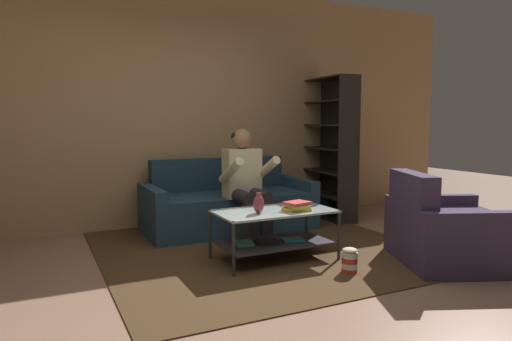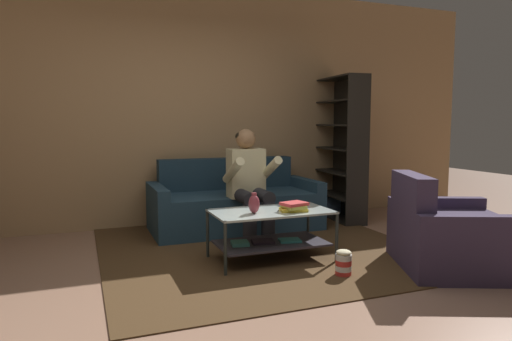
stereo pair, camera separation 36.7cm
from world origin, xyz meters
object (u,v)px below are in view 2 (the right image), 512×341
(book_stack, at_px, (294,207))
(armchair, at_px, (449,237))
(popcorn_tub, at_px, (344,263))
(bookshelf, at_px, (340,156))
(person_seated_center, at_px, (250,180))
(vase, at_px, (254,204))
(coffee_table, at_px, (270,228))
(couch, at_px, (234,205))

(book_stack, xyz_separation_m, armchair, (1.15, -0.66, -0.22))
(popcorn_tub, bearing_deg, bookshelf, 59.29)
(person_seated_center, height_order, vase, person_seated_center)
(bookshelf, bearing_deg, armchair, -96.89)
(coffee_table, distance_m, armchair, 1.53)
(vase, height_order, armchair, armchair)
(popcorn_tub, bearing_deg, vase, 136.20)
(person_seated_center, xyz_separation_m, book_stack, (0.09, -0.88, -0.14))
(book_stack, distance_m, popcorn_tub, 0.67)
(armchair, bearing_deg, popcorn_tub, 170.49)
(coffee_table, height_order, bookshelf, bookshelf)
(person_seated_center, distance_m, book_stack, 0.89)
(couch, bearing_deg, popcorn_tub, -80.93)
(book_stack, bearing_deg, couch, 93.82)
(person_seated_center, bearing_deg, vase, -107.83)
(vase, relative_size, bookshelf, 0.10)
(book_stack, distance_m, armchair, 1.34)
(bookshelf, relative_size, armchair, 1.49)
(book_stack, height_order, popcorn_tub, book_stack)
(bookshelf, distance_m, popcorn_tub, 2.46)
(couch, bearing_deg, armchair, -58.78)
(vase, bearing_deg, popcorn_tub, -43.80)
(bookshelf, bearing_deg, popcorn_tub, -120.71)
(bookshelf, bearing_deg, vase, -140.14)
(couch, relative_size, armchair, 1.57)
(vase, xyz_separation_m, popcorn_tub, (0.57, -0.54, -0.43))
(book_stack, xyz_separation_m, bookshelf, (1.41, 1.52, 0.32))
(couch, xyz_separation_m, vase, (-0.27, -1.34, 0.26))
(couch, height_order, popcorn_tub, couch)
(bookshelf, bearing_deg, couch, -174.86)
(couch, distance_m, bookshelf, 1.60)
(vase, bearing_deg, bookshelf, 39.86)
(armchair, bearing_deg, couch, 121.22)
(coffee_table, relative_size, armchair, 0.87)
(vase, bearing_deg, armchair, -24.99)
(coffee_table, xyz_separation_m, popcorn_tub, (0.39, -0.61, -0.19))
(book_stack, bearing_deg, coffee_table, 149.10)
(vase, distance_m, bookshelf, 2.32)
(coffee_table, xyz_separation_m, armchair, (1.33, -0.76, -0.02))
(couch, height_order, person_seated_center, person_seated_center)
(couch, height_order, armchair, couch)
(couch, distance_m, book_stack, 1.41)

